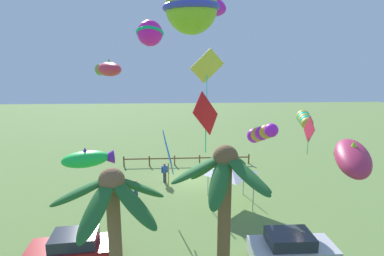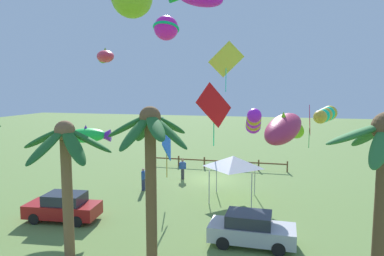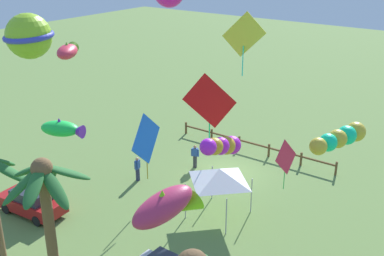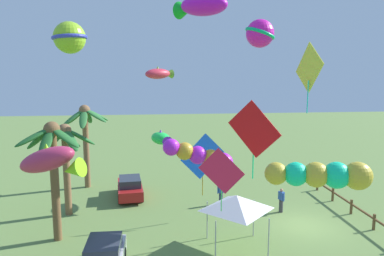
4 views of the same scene
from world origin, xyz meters
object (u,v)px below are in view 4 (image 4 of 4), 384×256
festival_tent (237,203)px  kite_fish_1 (201,6)px  parked_car_1 (130,187)px  kite_ball_2 (260,33)px  palm_tree_3 (53,153)px  kite_fish_8 (159,74)px  spectator_0 (221,193)px  kite_tube_4 (201,156)px  kite_tube_3 (321,175)px  kite_diamond_11 (203,157)px  kite_ball_6 (70,38)px  spectator_1 (281,200)px  palm_tree_2 (86,126)px  kite_fish_5 (161,138)px  kite_fish_0 (51,161)px  kite_diamond_9 (222,172)px  palm_tree_1 (66,148)px  kite_diamond_10 (309,69)px  kite_diamond_7 (254,130)px

festival_tent → kite_fish_1: bearing=38.6°
parked_car_1 → kite_ball_2: kite_ball_2 is taller
palm_tree_3 → kite_fish_8: bearing=-49.9°
spectator_0 → kite_tube_4: 9.26m
festival_tent → kite_fish_8: size_ratio=1.33×
spectator_0 → festival_tent: (-6.35, 0.44, 1.65)m
kite_tube_3 → kite_diamond_11: 10.23m
kite_ball_6 → kite_fish_8: bearing=-51.9°
kite_tube_3 → spectator_1: bearing=-13.6°
palm_tree_3 → kite_tube_4: bearing=-114.8°
palm_tree_2 → kite_fish_5: 6.61m
spectator_0 → kite_diamond_11: 4.17m
kite_fish_0 → kite_diamond_9: bearing=-102.3°
palm_tree_1 → parked_car_1: size_ratio=1.45×
kite_tube_3 → kite_diamond_9: size_ratio=1.43×
kite_fish_1 → kite_ball_6: bearing=81.0°
kite_fish_1 → kite_ball_6: kite_fish_1 is taller
palm_tree_3 → kite_fish_5: bearing=-43.8°
palm_tree_3 → kite_ball_6: (1.06, -0.93, 6.02)m
kite_fish_5 → kite_tube_4: bearing=-170.8°
spectator_1 → kite_fish_8: 11.47m
palm_tree_1 → kite_tube_4: kite_tube_4 is taller
kite_fish_0 → kite_fish_1: 10.70m
palm_tree_3 → kite_fish_1: (-0.03, -7.82, 7.61)m
palm_tree_1 → kite_ball_6: kite_ball_6 is taller
palm_tree_2 → kite_diamond_10: bearing=-127.3°
festival_tent → kite_diamond_7: size_ratio=0.66×
palm_tree_2 → parked_car_1: bearing=-129.4°
palm_tree_3 → parked_car_1: palm_tree_3 is taller
palm_tree_2 → parked_car_1: size_ratio=1.62×
palm_tree_3 → kite_fish_5: (6.11, -5.85, -0.44)m
spectator_1 → festival_tent: bearing=137.9°
kite_diamond_7 → kite_tube_3: bearing=-177.1°
kite_fish_5 → parked_car_1: bearing=82.2°
palm_tree_1 → kite_tube_3: (-11.32, -11.21, 1.11)m
kite_tube_3 → kite_diamond_7: size_ratio=0.80×
palm_tree_3 → spectator_1: palm_tree_3 is taller
festival_tent → kite_tube_4: (-1.39, 2.02, 2.80)m
spectator_1 → kite_diamond_11: (-0.42, 5.23, 3.11)m
festival_tent → kite_fish_0: size_ratio=0.94×
kite_fish_8 → kite_diamond_9: 12.03m
palm_tree_1 → parked_car_1: bearing=-53.3°
spectator_1 → kite_diamond_10: size_ratio=0.43×
kite_diamond_7 → kite_diamond_11: size_ratio=1.12×
kite_fish_0 → kite_ball_6: bearing=3.2°
kite_diamond_9 → kite_fish_8: bearing=10.1°
palm_tree_2 → kite_diamond_9: bearing=-154.0°
kite_diamond_9 → palm_tree_3: bearing=50.1°
kite_fish_1 → kite_diamond_9: size_ratio=1.38×
kite_ball_2 → kite_diamond_10: size_ratio=0.56×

